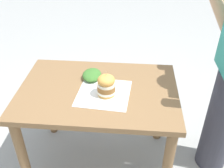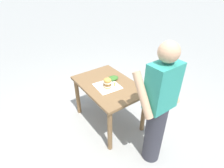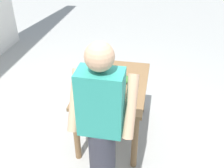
# 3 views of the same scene
# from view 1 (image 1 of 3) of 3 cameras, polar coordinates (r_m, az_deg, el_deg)

# --- Properties ---
(ground_plane) EXTENTS (80.00, 80.00, 0.00)m
(ground_plane) POSITION_cam_1_polar(r_m,az_deg,el_deg) (2.38, -2.50, -16.21)
(ground_plane) COLOR #9E9E99
(patio_table) EXTENTS (0.77, 1.12, 0.76)m
(patio_table) POSITION_cam_1_polar(r_m,az_deg,el_deg) (1.93, -2.96, -4.27)
(patio_table) COLOR brown
(patio_table) RESTS_ON ground
(serving_paper) EXTENTS (0.38, 0.38, 0.00)m
(serving_paper) POSITION_cam_1_polar(r_m,az_deg,el_deg) (1.81, -1.81, -2.02)
(serving_paper) COLOR white
(serving_paper) RESTS_ON patio_table
(sandwich) EXTENTS (0.13, 0.13, 0.19)m
(sandwich) POSITION_cam_1_polar(r_m,az_deg,el_deg) (1.75, -1.25, -0.26)
(sandwich) COLOR gold
(sandwich) RESTS_ON serving_paper
(pickle_spear) EXTENTS (0.07, 0.08, 0.02)m
(pickle_spear) POSITION_cam_1_polar(r_m,az_deg,el_deg) (1.89, -0.37, 0.25)
(pickle_spear) COLOR #8EA83D
(pickle_spear) RESTS_ON serving_paper
(side_salad) EXTENTS (0.18, 0.14, 0.06)m
(side_salad) POSITION_cam_1_polar(r_m,az_deg,el_deg) (1.96, -4.40, 1.99)
(side_salad) COLOR #386B28
(side_salad) RESTS_ON patio_table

